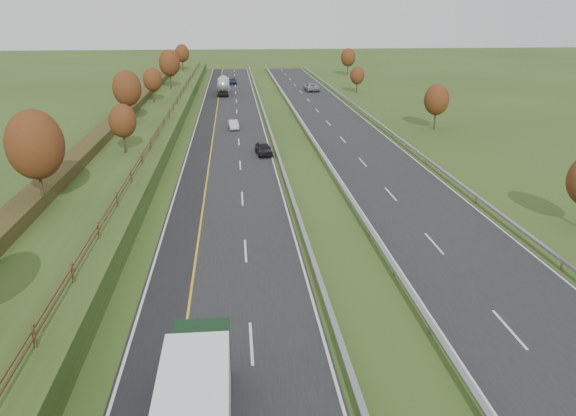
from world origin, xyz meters
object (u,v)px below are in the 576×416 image
object	(u,v)px
car_small_far	(232,81)
road_tanker	(223,85)
car_silver_mid	(233,125)
car_oncoming	(311,87)
car_dark_near	(264,149)

from	to	relation	value
car_small_far	road_tanker	bearing A→B (deg)	-97.59
car_silver_mid	car_small_far	distance (m)	54.46
car_oncoming	car_dark_near	bearing A→B (deg)	71.89
road_tanker	car_dark_near	distance (m)	54.43
car_oncoming	road_tanker	bearing A→B (deg)	3.11
car_silver_mid	car_small_far	xyz separation A→B (m)	(-0.00, 54.46, 0.06)
car_silver_mid	car_oncoming	xyz separation A→B (m)	(17.06, 40.64, 0.18)
road_tanker	car_small_far	world-z (taller)	road_tanker
road_tanker	car_dark_near	bearing A→B (deg)	-84.24
car_dark_near	car_small_far	xyz separation A→B (m)	(-3.56, 70.56, -0.04)
car_silver_mid	car_oncoming	world-z (taller)	car_oncoming
car_dark_near	car_small_far	bearing A→B (deg)	86.88
road_tanker	car_dark_near	size ratio (longest dim) A/B	2.60
car_dark_near	car_oncoming	world-z (taller)	car_oncoming
car_dark_near	car_oncoming	distance (m)	58.34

